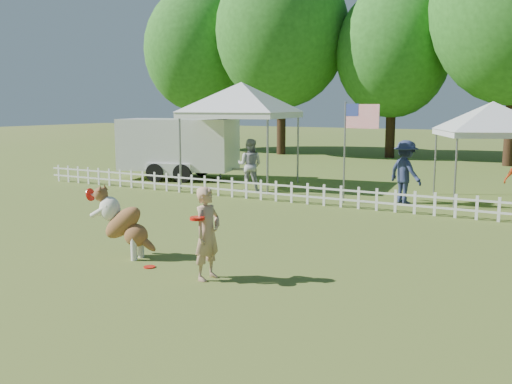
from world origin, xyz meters
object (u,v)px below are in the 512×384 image
dog (124,223)px  spectator_a (250,165)px  handler (207,233)px  canopy_tent_left (242,136)px  spectator_b (405,172)px  frisbee_on_turf (149,267)px  flag_pole (344,153)px  canopy_tent_right (490,153)px  cargo_trailer (179,148)px

dog → spectator_a: 8.47m
handler → canopy_tent_left: size_ratio=0.43×
spectator_a → spectator_b: spectator_b is taller
frisbee_on_turf → flag_pole: 7.99m
spectator_b → canopy_tent_right: bearing=-111.8°
spectator_b → handler: bearing=117.7°
canopy_tent_left → spectator_b: size_ratio=1.94×
dog → frisbee_on_turf: bearing=-28.2°
handler → cargo_trailer: size_ratio=0.28×
frisbee_on_turf → cargo_trailer: (-6.89, 9.95, 1.14)m
canopy_tent_right → flag_pole: 4.21m
cargo_trailer → flag_pole: 7.72m
frisbee_on_turf → cargo_trailer: size_ratio=0.04×
canopy_tent_right → spectator_a: 7.22m
handler → cargo_trailer: (-8.14, 10.00, 0.41)m
canopy_tent_right → flag_pole: (-3.54, -2.27, 0.03)m
canopy_tent_left → cargo_trailer: canopy_tent_left is taller
canopy_tent_left → canopy_tent_right: canopy_tent_left is taller
canopy_tent_right → spectator_b: 2.53m
dog → spectator_b: size_ratio=0.72×
handler → frisbee_on_turf: 1.45m
canopy_tent_right → flag_pole: size_ratio=0.98×
frisbee_on_turf → spectator_b: size_ratio=0.11×
frisbee_on_turf → flag_pole: bearing=86.1°
handler → canopy_tent_right: (2.83, 10.16, 0.66)m
spectator_a → spectator_b: size_ratio=0.95×
canopy_tent_left → flag_pole: bearing=-28.1°
frisbee_on_turf → canopy_tent_right: canopy_tent_right is taller
dog → canopy_tent_right: canopy_tent_right is taller
handler → spectator_a: (-4.18, 8.54, 0.10)m
flag_pole → canopy_tent_right: bearing=41.2°
canopy_tent_right → spectator_a: canopy_tent_right is taller
canopy_tent_left → canopy_tent_right: size_ratio=1.23×
dog → flag_pole: bearing=71.3°
handler → frisbee_on_turf: handler is taller
spectator_b → flag_pole: bearing=61.9°
dog → cargo_trailer: (-6.06, 9.65, 0.51)m
spectator_a → frisbee_on_turf: bearing=95.9°
canopy_tent_left → spectator_a: 1.60m
handler → flag_pole: bearing=8.7°
dog → frisbee_on_turf: dog is taller
canopy_tent_left → flag_pole: 4.67m
dog → cargo_trailer: cargo_trailer is taller
canopy_tent_left → canopy_tent_right: bearing=-3.0°
dog → cargo_trailer: 11.41m
handler → canopy_tent_right: canopy_tent_right is taller
frisbee_on_turf → canopy_tent_left: 10.36m
frisbee_on_turf → dog: bearing=160.2°
handler → spectator_a: size_ratio=0.88×
cargo_trailer → spectator_b: 9.03m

